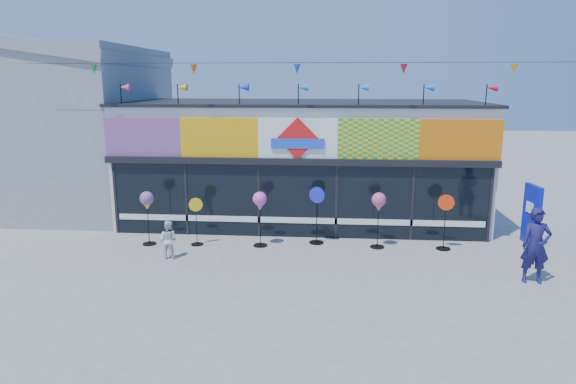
# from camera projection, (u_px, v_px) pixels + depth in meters

# --- Properties ---
(ground) EXTENTS (80.00, 80.00, 0.00)m
(ground) POSITION_uv_depth(u_px,v_px,m) (288.00, 277.00, 12.78)
(ground) COLOR gray
(ground) RESTS_ON ground
(kite_shop) EXTENTS (16.00, 5.70, 5.31)m
(kite_shop) POSITION_uv_depth(u_px,v_px,m) (302.00, 160.00, 18.13)
(kite_shop) COLOR silver
(kite_shop) RESTS_ON ground
(neighbour_building) EXTENTS (8.18, 7.20, 6.87)m
(neighbour_building) POSITION_uv_depth(u_px,v_px,m) (44.00, 123.00, 19.72)
(neighbour_building) COLOR #929597
(neighbour_building) RESTS_ON ground
(blue_sign) EXTENTS (0.22, 0.91, 1.80)m
(blue_sign) POSITION_uv_depth(u_px,v_px,m) (531.00, 215.00, 15.21)
(blue_sign) COLOR #0B16B2
(blue_sign) RESTS_ON ground
(spinner_0) EXTENTS (0.41, 0.41, 1.62)m
(spinner_0) POSITION_uv_depth(u_px,v_px,m) (147.00, 202.00, 15.10)
(spinner_0) COLOR black
(spinner_0) RESTS_ON ground
(spinner_1) EXTENTS (0.39, 0.37, 1.43)m
(spinner_1) POSITION_uv_depth(u_px,v_px,m) (196.00, 220.00, 15.17)
(spinner_1) COLOR black
(spinner_1) RESTS_ON ground
(spinner_2) EXTENTS (0.42, 0.42, 1.65)m
(spinner_2) POSITION_uv_depth(u_px,v_px,m) (260.00, 203.00, 14.95)
(spinner_2) COLOR black
(spinner_2) RESTS_ON ground
(spinner_3) EXTENTS (0.47, 0.44, 1.73)m
(spinner_3) POSITION_uv_depth(u_px,v_px,m) (317.00, 214.00, 15.30)
(spinner_3) COLOR black
(spinner_3) RESTS_ON ground
(spinner_4) EXTENTS (0.42, 0.42, 1.65)m
(spinner_4) POSITION_uv_depth(u_px,v_px,m) (379.00, 204.00, 14.81)
(spinner_4) COLOR black
(spinner_4) RESTS_ON ground
(spinner_5) EXTENTS (0.46, 0.41, 1.62)m
(spinner_5) POSITION_uv_depth(u_px,v_px,m) (445.00, 221.00, 14.75)
(spinner_5) COLOR black
(spinner_5) RESTS_ON ground
(adult_man) EXTENTS (0.70, 0.48, 1.85)m
(adult_man) POSITION_uv_depth(u_px,v_px,m) (536.00, 246.00, 12.31)
(adult_man) COLOR #1A1749
(adult_man) RESTS_ON ground
(child) EXTENTS (0.55, 0.36, 1.06)m
(child) POSITION_uv_depth(u_px,v_px,m) (168.00, 239.00, 14.10)
(child) COLOR white
(child) RESTS_ON ground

